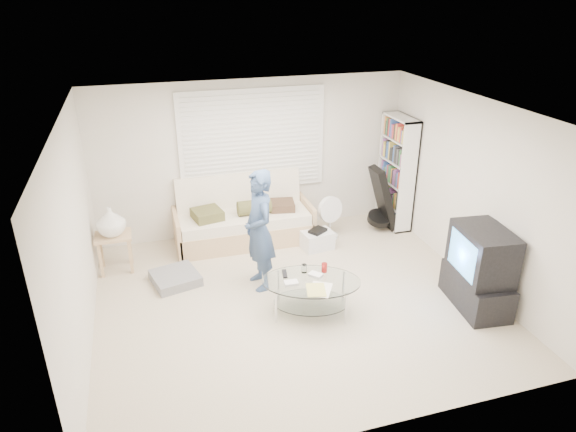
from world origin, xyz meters
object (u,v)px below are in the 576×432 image
object	(u,v)px
futon_sofa	(243,221)
tv_unit	(479,270)
bookshelf	(396,172)
coffee_table	(311,287)

from	to	relation	value
futon_sofa	tv_unit	bearing A→B (deg)	-46.96
tv_unit	bookshelf	bearing A→B (deg)	87.17
bookshelf	coffee_table	distance (m)	3.07
futon_sofa	tv_unit	xyz separation A→B (m)	(2.46, -2.64, 0.18)
tv_unit	coffee_table	distance (m)	2.13
futon_sofa	coffee_table	world-z (taller)	futon_sofa
bookshelf	tv_unit	xyz separation A→B (m)	(-0.13, -2.53, -0.41)
coffee_table	bookshelf	bearing A→B (deg)	43.28
futon_sofa	bookshelf	bearing A→B (deg)	-2.32
bookshelf	tv_unit	distance (m)	2.57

